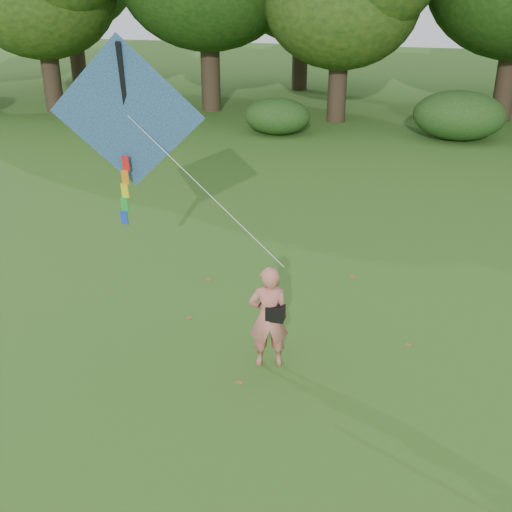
# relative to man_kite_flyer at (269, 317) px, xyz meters

# --- Properties ---
(ground) EXTENTS (100.00, 100.00, 0.00)m
(ground) POSITION_rel_man_kite_flyer_xyz_m (0.67, -0.96, -0.90)
(ground) COLOR #265114
(ground) RESTS_ON ground
(man_kite_flyer) EXTENTS (0.75, 0.60, 1.81)m
(man_kite_flyer) POSITION_rel_man_kite_flyer_xyz_m (0.00, 0.00, 0.00)
(man_kite_flyer) COLOR #D47264
(man_kite_flyer) RESTS_ON ground
(bystander_left) EXTENTS (1.15, 1.05, 1.92)m
(bystander_left) POSITION_rel_man_kite_flyer_xyz_m (-9.65, 17.89, 0.06)
(bystander_left) COLOR #21232C
(bystander_left) RESTS_ON ground
(crossbody_bag) EXTENTS (0.43, 0.20, 0.71)m
(crossbody_bag) POSITION_rel_man_kite_flyer_xyz_m (0.12, -0.03, 0.12)
(crossbody_bag) COLOR black
(crossbody_bag) RESTS_ON ground
(flying_kite) EXTENTS (4.39, 1.58, 3.39)m
(flying_kite) POSITION_rel_man_kite_flyer_xyz_m (-2.76, 1.12, 2.92)
(flying_kite) COLOR #254CA3
(flying_kite) RESTS_ON ground
(shrub_band) EXTENTS (39.15, 3.22, 1.88)m
(shrub_band) POSITION_rel_man_kite_flyer_xyz_m (-0.05, 16.64, -0.05)
(shrub_band) COLOR #264919
(shrub_band) RESTS_ON ground
(fallen_leaves) EXTENTS (10.47, 13.23, 0.01)m
(fallen_leaves) POSITION_rel_man_kite_flyer_xyz_m (1.34, 1.90, -0.90)
(fallen_leaves) COLOR brown
(fallen_leaves) RESTS_ON ground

